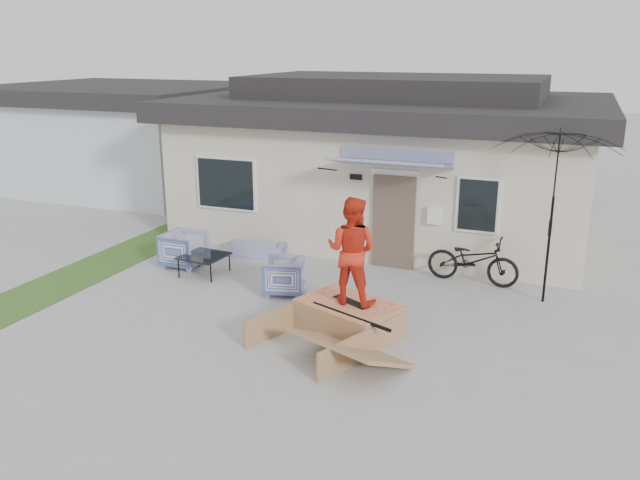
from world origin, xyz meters
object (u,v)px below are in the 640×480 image
at_px(armchair_left, 184,248).
at_px(bicycle, 473,255).
at_px(loveseat, 256,244).
at_px(armchair_right, 284,274).
at_px(coffee_table, 204,265).
at_px(skater, 352,249).
at_px(skate_ramp, 349,318).
at_px(skateboard, 351,301).
at_px(patio_umbrella, 552,215).

distance_m(armchair_left, bicycle, 6.35).
distance_m(loveseat, armchair_right, 2.61).
bearing_deg(coffee_table, armchair_left, 156.45).
height_order(armchair_left, skater, skater).
bearing_deg(armchair_left, skate_ramp, -113.48).
relative_size(armchair_right, skateboard, 1.03).
bearing_deg(bicycle, patio_umbrella, -106.32).
xyz_separation_m(armchair_right, bicycle, (3.42, 2.01, 0.21)).
bearing_deg(coffee_table, skate_ramp, -23.66).
height_order(bicycle, skater, skater).
relative_size(patio_umbrella, skate_ramp, 1.03).
height_order(loveseat, skate_ramp, skate_ramp).
relative_size(armchair_left, skate_ramp, 0.40).
bearing_deg(armchair_right, armchair_left, -119.29).
bearing_deg(skate_ramp, patio_umbrella, 64.16).
xyz_separation_m(armchair_left, bicycle, (6.21, 1.31, 0.17)).
height_order(coffee_table, skater, skater).
xyz_separation_m(loveseat, skate_ramp, (3.49, -3.34, 0.00)).
bearing_deg(armchair_right, skate_ramp, 38.82).
height_order(armchair_right, skater, skater).
height_order(patio_umbrella, skater, skater).
xyz_separation_m(armchair_right, skateboard, (1.86, -1.28, 0.17)).
xyz_separation_m(coffee_table, skater, (3.95, -1.67, 1.30)).
distance_m(armchair_left, skate_ramp, 5.05).
bearing_deg(skater, loveseat, -40.21).
height_order(bicycle, skate_ramp, bicycle).
bearing_deg(skateboard, patio_umbrella, 70.92).
relative_size(armchair_right, skate_ramp, 0.36).
xyz_separation_m(coffee_table, skateboard, (3.95, -1.67, 0.36)).
bearing_deg(coffee_table, armchair_right, -10.65).
xyz_separation_m(armchair_left, skateboard, (4.65, -1.97, 0.14)).
relative_size(coffee_table, skater, 0.48).
height_order(patio_umbrella, skate_ramp, patio_umbrella).
bearing_deg(armchair_left, skater, -112.86).
distance_m(armchair_right, skateboard, 2.26).
relative_size(armchair_left, patio_umbrella, 0.38).
bearing_deg(skate_ramp, skater, 90.00).
xyz_separation_m(armchair_left, coffee_table, (0.69, -0.30, -0.22)).
relative_size(skateboard, skater, 0.42).
distance_m(coffee_table, skateboard, 4.31).
bearing_deg(armchair_right, bicycle, 105.17).
bearing_deg(armchair_left, coffee_table, -113.38).
distance_m(bicycle, patio_umbrella, 1.94).
bearing_deg(armchair_left, armchair_right, -103.86).
bearing_deg(loveseat, coffee_table, 64.84).
relative_size(armchair_right, patio_umbrella, 0.35).
relative_size(bicycle, skater, 1.04).
bearing_deg(coffee_table, skateboard, -22.93).
distance_m(coffee_table, skater, 4.49).
relative_size(loveseat, coffee_table, 1.56).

